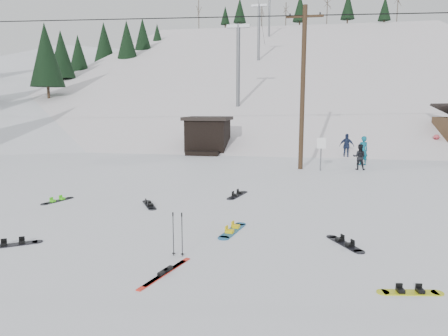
# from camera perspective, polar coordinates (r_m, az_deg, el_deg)

# --- Properties ---
(ground) EXTENTS (200.00, 200.00, 0.00)m
(ground) POSITION_cam_1_polar(r_m,az_deg,el_deg) (9.95, -0.48, -12.45)
(ground) COLOR white
(ground) RESTS_ON ground
(ski_slope) EXTENTS (60.00, 85.24, 65.97)m
(ski_slope) POSITION_cam_1_polar(r_m,az_deg,el_deg) (66.00, 8.57, -4.82)
(ski_slope) COLOR white
(ski_slope) RESTS_ON ground
(ridge_left) EXTENTS (47.54, 95.03, 58.38)m
(ridge_left) POSITION_cam_1_polar(r_m,az_deg,el_deg) (70.00, -22.63, -3.79)
(ridge_left) COLOR white
(ridge_left) RESTS_ON ground
(treeline_left) EXTENTS (20.00, 64.00, 10.00)m
(treeline_left) POSITION_cam_1_polar(r_m,az_deg,el_deg) (60.84, -25.75, 4.67)
(treeline_left) COLOR black
(treeline_left) RESTS_ON ground
(treeline_crest) EXTENTS (50.00, 6.00, 10.00)m
(treeline_crest) POSITION_cam_1_polar(r_m,az_deg,el_deg) (95.19, 9.35, 6.68)
(treeline_crest) COLOR black
(treeline_crest) RESTS_ON ski_slope
(utility_pole) EXTENTS (2.00, 0.26, 9.00)m
(utility_pole) POSITION_cam_1_polar(r_m,az_deg,el_deg) (23.13, 11.19, 11.40)
(utility_pole) COLOR #3A2819
(utility_pole) RESTS_ON ground
(trail_sign) EXTENTS (0.50, 0.09, 1.85)m
(trail_sign) POSITION_cam_1_polar(r_m,az_deg,el_deg) (22.84, 13.71, 2.79)
(trail_sign) COLOR #595B60
(trail_sign) RESTS_ON ground
(lift_hut) EXTENTS (3.40, 4.10, 2.75)m
(lift_hut) POSITION_cam_1_polar(r_m,az_deg,el_deg) (30.87, -2.31, 4.76)
(lift_hut) COLOR black
(lift_hut) RESTS_ON ground
(lift_tower_near) EXTENTS (2.20, 0.36, 8.00)m
(lift_tower_near) POSITION_cam_1_polar(r_m,az_deg,el_deg) (39.74, 2.05, 15.08)
(lift_tower_near) COLOR #595B60
(lift_tower_near) RESTS_ON ski_slope
(lift_tower_mid) EXTENTS (2.20, 0.36, 8.00)m
(lift_tower_mid) POSITION_cam_1_polar(r_m,az_deg,el_deg) (60.34, 5.00, 19.19)
(lift_tower_mid) COLOR #595B60
(lift_tower_mid) RESTS_ON ski_slope
(lift_tower_far) EXTENTS (2.20, 0.36, 8.00)m
(lift_tower_far) POSITION_cam_1_polar(r_m,az_deg,el_deg) (81.16, 6.49, 21.18)
(lift_tower_far) COLOR #595B60
(lift_tower_far) RESTS_ON ski_slope
(hero_snowboard) EXTENTS (0.61, 1.69, 0.12)m
(hero_snowboard) POSITION_cam_1_polar(r_m,az_deg,el_deg) (11.76, 1.24, -8.87)
(hero_snowboard) COLOR #15598E
(hero_snowboard) RESTS_ON ground
(hero_skis) EXTENTS (0.63, 1.83, 0.10)m
(hero_skis) POSITION_cam_1_polar(r_m,az_deg,el_deg) (9.08, -8.38, -14.53)
(hero_skis) COLOR red
(hero_skis) RESTS_ON ground
(ski_poles) EXTENTS (0.30, 0.08, 1.09)m
(ski_poles) POSITION_cam_1_polar(r_m,az_deg,el_deg) (9.84, -6.64, -9.32)
(ski_poles) COLOR black
(ski_poles) RESTS_ON ground
(board_scatter_a) EXTENTS (1.23, 0.92, 0.10)m
(board_scatter_a) POSITION_cam_1_polar(r_m,az_deg,el_deg) (12.00, -27.92, -9.61)
(board_scatter_a) COLOR black
(board_scatter_a) RESTS_ON ground
(board_scatter_b) EXTENTS (0.94, 1.37, 0.11)m
(board_scatter_b) POSITION_cam_1_polar(r_m,az_deg,el_deg) (14.93, -10.63, -5.16)
(board_scatter_b) COLOR black
(board_scatter_b) RESTS_ON ground
(board_scatter_c) EXTENTS (0.64, 1.38, 0.10)m
(board_scatter_c) POSITION_cam_1_polar(r_m,az_deg,el_deg) (16.58, -22.69, -4.31)
(board_scatter_c) COLOR black
(board_scatter_c) RESTS_ON ground
(board_scatter_d) EXTENTS (0.87, 1.34, 0.10)m
(board_scatter_d) POSITION_cam_1_polar(r_m,az_deg,el_deg) (11.17, 16.86, -10.27)
(board_scatter_d) COLOR black
(board_scatter_d) RESTS_ON ground
(board_scatter_e) EXTENTS (1.29, 0.41, 0.09)m
(board_scatter_e) POSITION_cam_1_polar(r_m,az_deg,el_deg) (8.94, 25.05, -15.75)
(board_scatter_e) COLOR yellow
(board_scatter_e) RESTS_ON ground
(board_scatter_f) EXTENTS (0.66, 1.66, 0.12)m
(board_scatter_f) POSITION_cam_1_polar(r_m,az_deg,el_deg) (16.24, 1.93, -3.85)
(board_scatter_f) COLOR black
(board_scatter_f) RESTS_ON ground
(skier_teal) EXTENTS (0.76, 0.62, 1.78)m
(skier_teal) POSITION_cam_1_polar(r_m,az_deg,el_deg) (25.79, 19.22, 2.36)
(skier_teal) COLOR #0A576C
(skier_teal) RESTS_ON ground
(skier_dark) EXTENTS (0.79, 0.66, 1.46)m
(skier_dark) POSITION_cam_1_polar(r_m,az_deg,el_deg) (23.88, 18.77, 1.51)
(skier_dark) COLOR black
(skier_dark) RESTS_ON ground
(skier_pink) EXTENTS (1.05, 0.73, 1.48)m
(skier_pink) POSITION_cam_1_polar(r_m,az_deg,el_deg) (33.47, 28.00, 2.97)
(skier_pink) COLOR #C54551
(skier_pink) RESTS_ON ground
(skier_navy) EXTENTS (1.06, 0.66, 1.69)m
(skier_navy) POSITION_cam_1_polar(r_m,az_deg,el_deg) (28.89, 17.13, 3.04)
(skier_navy) COLOR #1C2646
(skier_navy) RESTS_ON ground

